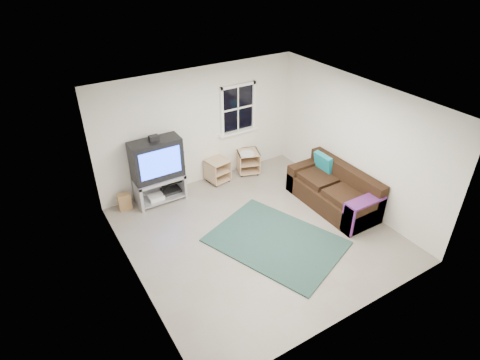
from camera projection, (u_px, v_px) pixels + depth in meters
room at (238, 112)px, 8.87m from camera, size 4.60×4.62×4.60m
tv_unit at (157, 166)px, 8.12m from camera, size 1.02×0.51×1.51m
av_rack at (170, 176)px, 8.47m from camera, size 0.55×0.40×1.10m
side_table_left at (217, 170)px, 9.07m from camera, size 0.52×0.52×0.53m
side_table_right at (248, 160)px, 9.40m from camera, size 0.62×0.62×0.56m
sofa at (334, 192)px, 8.23m from camera, size 0.88×1.99×0.91m
shag_rug at (276, 241)px, 7.37m from camera, size 2.38×2.74×0.03m
paper_bag at (125, 202)px, 8.17m from camera, size 0.26×0.18×0.36m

